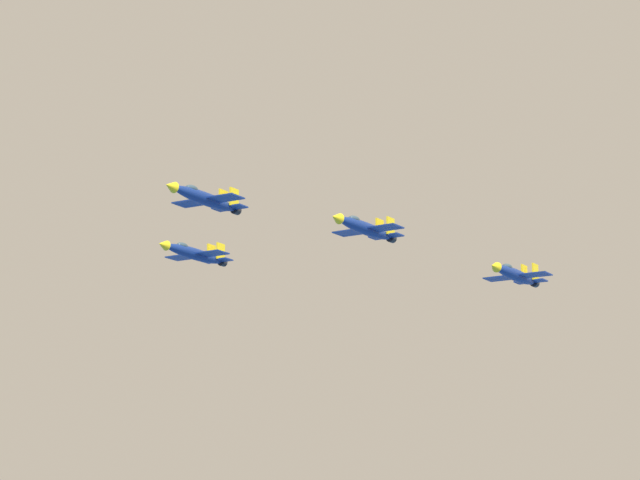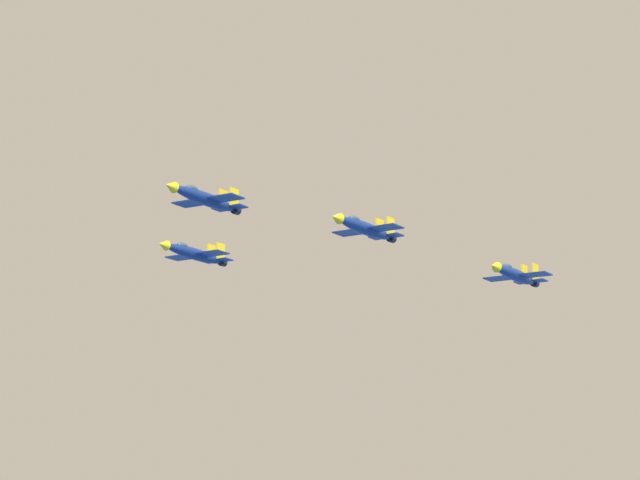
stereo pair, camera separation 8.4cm
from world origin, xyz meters
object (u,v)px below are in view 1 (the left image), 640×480
jet_lead (205,198)px  jet_left_wingman (365,228)px  jet_left_outer (516,275)px  jet_right_wingman (194,253)px

jet_lead → jet_left_wingman: jet_lead is taller
jet_lead → jet_left_outer: (-38.75, -33.73, -8.63)m
jet_left_wingman → jet_right_wingman: jet_left_wingman is taller
jet_lead → jet_left_wingman: bearing=138.7°
jet_right_wingman → jet_lead: bearing=40.0°
jet_lead → jet_right_wingman: size_ratio=1.01×
jet_left_wingman → jet_left_outer: bearing=140.5°
jet_right_wingman → jet_left_outer: jet_right_wingman is taller
jet_lead → jet_left_outer: jet_lead is taller
jet_lead → jet_left_wingman: (-19.37, -16.86, -2.76)m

